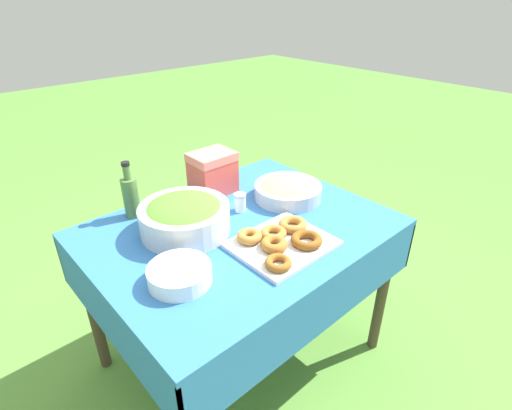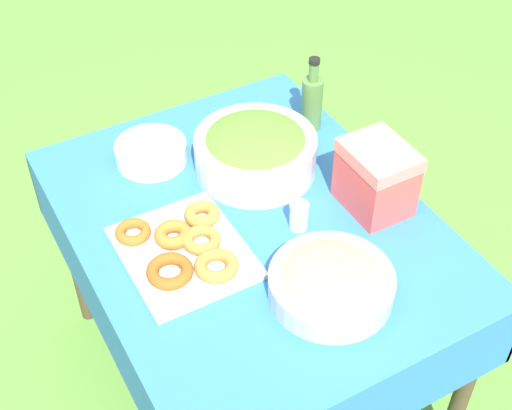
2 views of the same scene
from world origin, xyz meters
name	(u,v)px [view 1 (image 1 of 2)]	position (x,y,z in m)	size (l,w,h in m)	color
ground_plane	(243,354)	(0.00, 0.00, 0.00)	(14.00, 14.00, 0.00)	#568C38
picnic_table	(240,247)	(0.00, 0.00, 0.65)	(1.19, 0.92, 0.75)	#2D6BB2
salad_bowl	(185,216)	(-0.18, 0.12, 0.82)	(0.36, 0.36, 0.14)	silver
pasta_bowl	(288,190)	(0.33, 0.04, 0.80)	(0.31, 0.31, 0.09)	#B2B7BC
donut_platter	(282,241)	(0.03, -0.21, 0.77)	(0.36, 0.32, 0.05)	silver
plate_stack	(180,274)	(-0.37, -0.13, 0.78)	(0.21, 0.21, 0.06)	white
olive_oil_bottle	(131,196)	(-0.28, 0.37, 0.85)	(0.07, 0.07, 0.25)	#4C7238
cooler_box	(213,172)	(0.11, 0.33, 0.85)	(0.20, 0.16, 0.20)	#E04C42
salt_shaker	(240,202)	(0.09, 0.10, 0.79)	(0.05, 0.05, 0.08)	white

